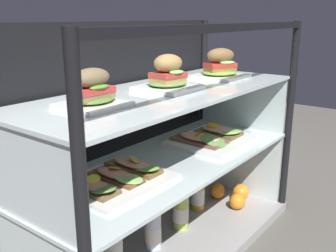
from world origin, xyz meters
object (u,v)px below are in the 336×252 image
object	(u,v)px
plated_roll_sandwich_right_of_center	(168,77)
juice_bottle_near_post	(198,191)
plated_roll_sandwich_mid_right	(220,67)
open_sandwich_tray_near_left_corner	(117,178)
plated_roll_sandwich_near_right_corner	(92,92)
juice_bottle_tucked_behind	(153,229)
open_sandwich_tray_mid_right	(212,138)
orange_fruit_near_left_post	(217,191)
juice_bottle_back_left	(181,209)
juice_bottle_front_fourth	(112,245)
orange_fruit_beside_bottles	(241,192)
orange_fruit_rolled_forward	(237,201)

from	to	relation	value
plated_roll_sandwich_right_of_center	juice_bottle_near_post	bearing A→B (deg)	10.56
plated_roll_sandwich_mid_right	open_sandwich_tray_near_left_corner	size ratio (longest dim) A/B	0.59
plated_roll_sandwich_near_right_corner	juice_bottle_near_post	bearing A→B (deg)	4.30
juice_bottle_tucked_behind	open_sandwich_tray_mid_right	bearing A→B (deg)	-7.60
orange_fruit_near_left_post	juice_bottle_back_left	bearing A→B (deg)	-176.84
juice_bottle_back_left	plated_roll_sandwich_near_right_corner	bearing A→B (deg)	-177.95
juice_bottle_front_fourth	orange_fruit_near_left_post	xyz separation A→B (m)	(0.72, -0.00, -0.06)
juice_bottle_back_left	juice_bottle_near_post	xyz separation A→B (m)	(0.18, 0.03, 0.01)
juice_bottle_tucked_behind	orange_fruit_beside_bottles	distance (m)	0.58
juice_bottle_near_post	orange_fruit_near_left_post	distance (m)	0.17
open_sandwich_tray_mid_right	orange_fruit_beside_bottles	bearing A→B (deg)	-9.92
plated_roll_sandwich_mid_right	open_sandwich_tray_near_left_corner	world-z (taller)	plated_roll_sandwich_mid_right
juice_bottle_tucked_behind	orange_fruit_near_left_post	distance (m)	0.52
juice_bottle_tucked_behind	juice_bottle_back_left	world-z (taller)	juice_bottle_back_left
juice_bottle_near_post	orange_fruit_rolled_forward	bearing A→B (deg)	-52.30
juice_bottle_near_post	orange_fruit_beside_bottles	bearing A→B (deg)	-29.30
juice_bottle_tucked_behind	juice_bottle_near_post	bearing A→B (deg)	4.81
open_sandwich_tray_near_left_corner	orange_fruit_beside_bottles	xyz separation A→B (m)	(0.77, -0.07, -0.32)
plated_roll_sandwich_mid_right	juice_bottle_back_left	bearing A→B (deg)	174.25
juice_bottle_near_post	orange_fruit_near_left_post	xyz separation A→B (m)	(0.16, -0.01, -0.05)
juice_bottle_front_fourth	orange_fruit_rolled_forward	size ratio (longest dim) A/B	3.09
open_sandwich_tray_mid_right	orange_fruit_rolled_forward	distance (m)	0.36
juice_bottle_front_fourth	orange_fruit_rolled_forward	bearing A→B (deg)	-11.38
plated_roll_sandwich_right_of_center	orange_fruit_beside_bottles	xyz separation A→B (m)	(0.50, -0.06, -0.62)
open_sandwich_tray_near_left_corner	orange_fruit_near_left_post	bearing A→B (deg)	2.94
juice_bottle_front_fourth	orange_fruit_near_left_post	size ratio (longest dim) A/B	3.11
open_sandwich_tray_near_left_corner	juice_bottle_front_fourth	bearing A→B (deg)	82.90
orange_fruit_near_left_post	orange_fruit_rolled_forward	distance (m)	0.14
open_sandwich_tray_near_left_corner	orange_fruit_rolled_forward	size ratio (longest dim) A/B	4.54
juice_bottle_near_post	orange_fruit_near_left_post	size ratio (longest dim) A/B	3.10
juice_bottle_tucked_behind	juice_bottle_front_fourth	bearing A→B (deg)	174.35
plated_roll_sandwich_mid_right	orange_fruit_rolled_forward	xyz separation A→B (m)	(0.05, -0.09, -0.62)
juice_bottle_near_post	juice_bottle_front_fourth	bearing A→B (deg)	-178.88
juice_bottle_near_post	orange_fruit_beside_bottles	xyz separation A→B (m)	(0.21, -0.12, -0.05)
open_sandwich_tray_near_left_corner	juice_bottle_front_fourth	distance (m)	0.27
open_sandwich_tray_mid_right	juice_bottle_near_post	world-z (taller)	open_sandwich_tray_mid_right
plated_roll_sandwich_mid_right	juice_bottle_front_fourth	xyz separation A→B (m)	(-0.63, 0.05, -0.56)
open_sandwich_tray_mid_right	orange_fruit_beside_bottles	xyz separation A→B (m)	(0.23, -0.04, -0.33)
open_sandwich_tray_near_left_corner	juice_bottle_near_post	world-z (taller)	open_sandwich_tray_near_left_corner
open_sandwich_tray_near_left_corner	juice_bottle_tucked_behind	size ratio (longest dim) A/B	1.75
orange_fruit_beside_bottles	juice_bottle_near_post	bearing A→B (deg)	150.70
plated_roll_sandwich_right_of_center	open_sandwich_tray_near_left_corner	size ratio (longest dim) A/B	0.58
plated_roll_sandwich_right_of_center	juice_bottle_tucked_behind	bearing A→B (deg)	159.57
open_sandwich_tray_near_left_corner	juice_bottle_near_post	xyz separation A→B (m)	(0.57, 0.05, -0.27)
plated_roll_sandwich_near_right_corner	juice_bottle_tucked_behind	world-z (taller)	plated_roll_sandwich_near_right_corner
plated_roll_sandwich_near_right_corner	plated_roll_sandwich_mid_right	size ratio (longest dim) A/B	0.86
juice_bottle_back_left	juice_bottle_tucked_behind	bearing A→B (deg)	179.55
juice_bottle_tucked_behind	plated_roll_sandwich_right_of_center	bearing A→B (deg)	-20.43
plated_roll_sandwich_near_right_corner	juice_bottle_tucked_behind	bearing A→B (deg)	3.65
plated_roll_sandwich_mid_right	juice_bottle_front_fourth	world-z (taller)	plated_roll_sandwich_mid_right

